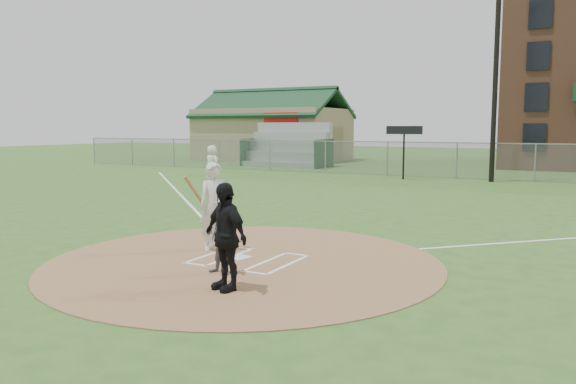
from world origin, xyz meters
The scene contains 14 objects.
ground centered at (0.00, 0.00, 0.00)m, with size 140.00×140.00×0.00m, color #305B1F.
dirt_circle centered at (0.00, 0.00, 0.01)m, with size 8.40×8.40×0.02m, color #946D46.
home_plate centered at (-0.25, 0.15, 0.04)m, with size 0.45×0.45×0.03m, color silver.
foul_line_third centered at (-9.00, 9.00, 0.01)m, with size 0.10×24.00×0.01m, color white.
catcher centered at (0.19, -1.12, 0.62)m, with size 0.58×0.45×1.19m, color slate.
umpire centered at (0.85, -1.94, 0.97)m, with size 1.11×0.46×1.90m, color black.
ondeck_player centered at (-11.08, 14.29, 0.95)m, with size 0.93×0.61×1.91m, color white.
batters_boxes centered at (0.00, 0.15, 0.03)m, with size 2.08×1.88×0.01m.
batter_at_plate centered at (-1.17, 0.60, 1.04)m, with size 0.87×1.14×2.04m.
outfield_fence centered at (0.00, 22.00, 1.02)m, with size 56.08×0.08×2.03m.
bleachers centered at (-13.00, 26.20, 1.59)m, with size 6.08×3.20×3.20m.
clubhouse centered at (-18.00, 32.99, 2.39)m, with size 12.20×8.71×6.23m.
light_pole centered at (2.00, 21.00, 6.61)m, with size 1.20×0.30×12.22m.
scoreboard_sign centered at (-2.50, 20.20, 2.39)m, with size 2.00×0.10×2.93m.
Camera 1 is at (6.35, -9.93, 2.87)m, focal length 35.00 mm.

